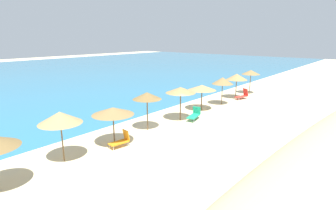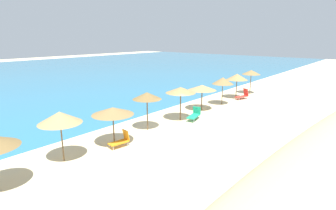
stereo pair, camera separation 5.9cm
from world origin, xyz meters
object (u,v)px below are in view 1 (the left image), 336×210
(beach_umbrella_8, at_px, (237,77))
(lounge_chair_1, at_px, (243,95))
(beach_umbrella_4, at_px, (147,96))
(beach_umbrella_5, at_px, (181,90))
(beach_umbrella_9, at_px, (251,72))
(beach_umbrella_6, at_px, (202,88))
(beach_umbrella_2, at_px, (60,118))
(lounge_chair_2, at_px, (121,140))
(lounge_chair_0, at_px, (194,115))
(beach_umbrella_3, at_px, (113,111))
(beach_umbrella_7, at_px, (223,81))
(cooler_box, at_px, (128,180))

(beach_umbrella_8, xyz_separation_m, lounge_chair_1, (0.13, -0.75, -1.97))
(beach_umbrella_4, relative_size, beach_umbrella_5, 1.02)
(beach_umbrella_4, xyz_separation_m, beach_umbrella_9, (17.27, -0.46, 0.02))
(beach_umbrella_5, bearing_deg, beach_umbrella_9, -0.09)
(beach_umbrella_8, bearing_deg, beach_umbrella_6, 178.05)
(beach_umbrella_2, height_order, lounge_chair_2, beach_umbrella_2)
(beach_umbrella_6, xyz_separation_m, lounge_chair_0, (-2.96, -1.20, -1.71))
(beach_umbrella_3, bearing_deg, beach_umbrella_2, 173.13)
(beach_umbrella_7, bearing_deg, cooler_box, -166.29)
(beach_umbrella_9, height_order, lounge_chair_1, beach_umbrella_9)
(beach_umbrella_2, distance_m, beach_umbrella_3, 3.27)
(beach_umbrella_2, xyz_separation_m, beach_umbrella_4, (6.73, 0.04, 0.05))
(cooler_box, bearing_deg, beach_umbrella_5, 23.10)
(beach_umbrella_9, bearing_deg, beach_umbrella_5, 179.91)
(beach_umbrella_6, distance_m, beach_umbrella_8, 6.70)
(beach_umbrella_6, bearing_deg, lounge_chair_2, -175.26)
(lounge_chair_1, relative_size, lounge_chair_2, 1.24)
(lounge_chair_0, bearing_deg, beach_umbrella_4, 60.25)
(lounge_chair_0, bearing_deg, beach_umbrella_3, 70.41)
(beach_umbrella_3, height_order, beach_umbrella_6, beach_umbrella_3)
(beach_umbrella_7, relative_size, beach_umbrella_9, 0.97)
(beach_umbrella_4, height_order, lounge_chair_0, beach_umbrella_4)
(beach_umbrella_9, xyz_separation_m, lounge_chair_1, (-3.19, -0.56, -2.16))
(beach_umbrella_3, distance_m, beach_umbrella_9, 20.77)
(beach_umbrella_6, relative_size, lounge_chair_1, 1.56)
(beach_umbrella_7, bearing_deg, beach_umbrella_2, 178.41)
(beach_umbrella_4, height_order, beach_umbrella_7, beach_umbrella_4)
(beach_umbrella_5, bearing_deg, lounge_chair_0, -42.52)
(lounge_chair_1, bearing_deg, beach_umbrella_6, 98.84)
(beach_umbrella_5, distance_m, beach_umbrella_6, 3.87)
(beach_umbrella_2, height_order, beach_umbrella_6, beach_umbrella_2)
(beach_umbrella_9, distance_m, lounge_chair_2, 20.75)
(beach_umbrella_5, height_order, beach_umbrella_9, beach_umbrella_9)
(beach_umbrella_4, xyz_separation_m, beach_umbrella_5, (3.43, -0.44, -0.04))
(beach_umbrella_7, distance_m, lounge_chair_2, 13.79)
(beach_umbrella_5, relative_size, lounge_chair_0, 1.60)
(beach_umbrella_2, bearing_deg, beach_umbrella_5, -2.27)
(beach_umbrella_4, bearing_deg, lounge_chair_1, -4.14)
(beach_umbrella_3, distance_m, lounge_chair_2, 1.90)
(lounge_chair_2, bearing_deg, beach_umbrella_4, -66.32)
(beach_umbrella_6, distance_m, lounge_chair_0, 3.62)
(lounge_chair_2, bearing_deg, lounge_chair_1, -81.95)
(beach_umbrella_6, height_order, beach_umbrella_8, beach_umbrella_8)
(beach_umbrella_4, height_order, lounge_chair_1, beach_umbrella_4)
(beach_umbrella_9, distance_m, lounge_chair_1, 3.90)
(beach_umbrella_3, height_order, beach_umbrella_4, beach_umbrella_4)
(beach_umbrella_4, bearing_deg, lounge_chair_2, -164.71)
(beach_umbrella_2, bearing_deg, beach_umbrella_6, 0.01)
(beach_umbrella_3, bearing_deg, beach_umbrella_7, -0.34)
(beach_umbrella_8, bearing_deg, beach_umbrella_9, -3.41)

